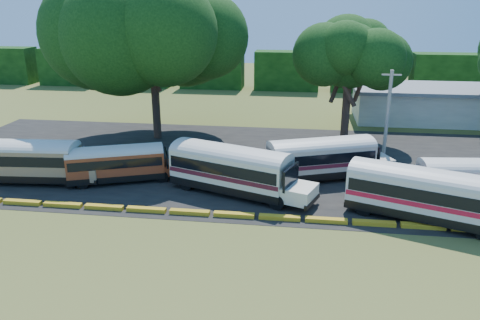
# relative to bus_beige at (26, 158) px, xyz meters

# --- Properties ---
(ground) EXTENTS (160.00, 160.00, 0.00)m
(ground) POSITION_rel_bus_beige_xyz_m (18.40, -5.05, -1.96)
(ground) COLOR #3B4D19
(ground) RESTS_ON ground
(asphalt_strip) EXTENTS (64.00, 24.00, 0.02)m
(asphalt_strip) POSITION_rel_bus_beige_xyz_m (19.40, 6.95, -1.95)
(asphalt_strip) COLOR black
(asphalt_strip) RESTS_ON ground
(curb) EXTENTS (53.70, 0.45, 0.30)m
(curb) POSITION_rel_bus_beige_xyz_m (18.40, -4.05, -1.81)
(curb) COLOR gold
(curb) RESTS_ON ground
(terminal_building) EXTENTS (19.00, 9.00, 4.00)m
(terminal_building) POSITION_rel_bus_beige_xyz_m (36.40, 24.95, 0.07)
(terminal_building) COLOR silver
(terminal_building) RESTS_ON ground
(treeline_backdrop) EXTENTS (130.00, 4.00, 6.00)m
(treeline_backdrop) POSITION_rel_bus_beige_xyz_m (18.40, 42.95, 1.04)
(treeline_backdrop) COLOR black
(treeline_backdrop) RESTS_ON ground
(bus_beige) EXTENTS (10.55, 3.31, 3.42)m
(bus_beige) POSITION_rel_bus_beige_xyz_m (0.00, 0.00, 0.00)
(bus_beige) COLOR black
(bus_beige) RESTS_ON ground
(bus_red) EXTENTS (9.12, 5.24, 2.94)m
(bus_red) POSITION_rel_bus_beige_xyz_m (7.05, 1.08, -0.27)
(bus_red) COLOR black
(bus_red) RESTS_ON ground
(bus_cream_west) EXTENTS (11.25, 6.34, 3.62)m
(bus_cream_west) POSITION_rel_bus_beige_xyz_m (16.24, -0.05, 0.09)
(bus_cream_west) COLOR black
(bus_cream_west) RESTS_ON ground
(bus_cream_east) EXTENTS (10.45, 6.08, 3.37)m
(bus_cream_east) POSITION_rel_bus_beige_xyz_m (22.89, 3.84, -0.05)
(bus_cream_east) COLOR black
(bus_cream_east) RESTS_ON ground
(bus_white_red) EXTENTS (10.93, 6.20, 3.52)m
(bus_white_red) POSITION_rel_bus_beige_xyz_m (28.89, -2.77, 0.03)
(bus_white_red) COLOR black
(bus_white_red) RESTS_ON ground
(bus_white_blue) EXTENTS (9.70, 3.35, 3.12)m
(bus_white_blue) POSITION_rel_bus_beige_xyz_m (33.56, 0.84, -0.19)
(bus_white_blue) COLOR black
(bus_white_blue) RESTS_ON ground
(tree_west) EXTENTS (14.60, 14.60, 16.73)m
(tree_west) POSITION_rel_bus_beige_xyz_m (6.26, 13.53, 9.39)
(tree_west) COLOR #39251C
(tree_west) RESTS_ON ground
(tree_center) EXTENTS (8.67, 8.67, 11.59)m
(tree_center) POSITION_rel_bus_beige_xyz_m (25.47, 15.74, 6.40)
(tree_center) COLOR #39251C
(tree_center) RESTS_ON ground
(utility_pole) EXTENTS (1.60, 0.30, 8.12)m
(utility_pole) POSITION_rel_bus_beige_xyz_m (28.30, 8.52, 2.21)
(utility_pole) COLOR gray
(utility_pole) RESTS_ON ground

